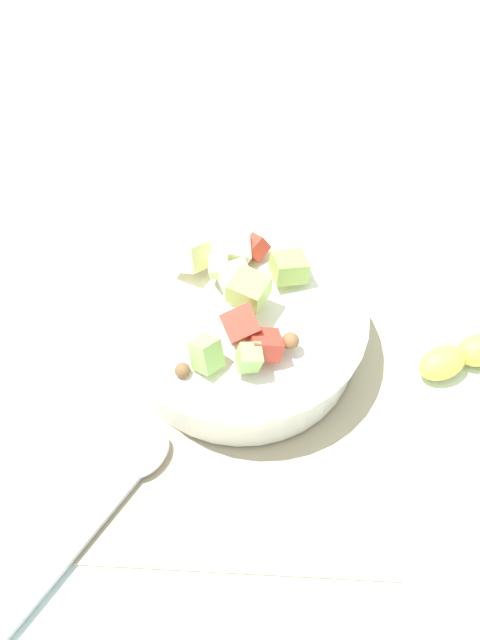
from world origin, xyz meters
TOP-DOWN VIEW (x-y plane):
  - ground_plane at (0.00, 0.00)m, footprint 2.40×2.40m
  - placemat at (0.00, 0.00)m, footprint 0.46×0.32m
  - salad_bowl at (-0.02, -0.00)m, footprint 0.26×0.26m
  - serving_spoon at (0.17, -0.12)m, footprint 0.22×0.15m

SIDE VIEW (x-z plane):
  - ground_plane at x=0.00m, z-range 0.00..0.00m
  - placemat at x=0.00m, z-range 0.00..0.01m
  - serving_spoon at x=0.17m, z-range 0.00..0.02m
  - salad_bowl at x=-0.02m, z-range -0.01..0.10m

